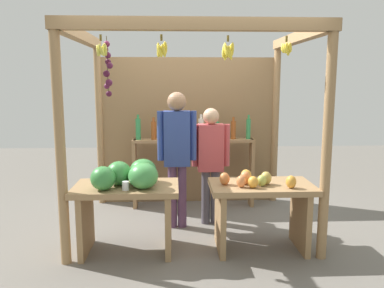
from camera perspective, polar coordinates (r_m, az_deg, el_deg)
ground_plane at (r=5.08m, az=-0.10°, el=-11.80°), size 12.00×12.00×0.00m
market_stall at (r=5.19m, az=-0.37°, el=4.78°), size 2.74×2.11×2.41m
fruit_counter_left at (r=4.16m, az=-9.36°, el=-6.85°), size 1.10×0.64×1.00m
fruit_counter_right at (r=4.28m, az=9.99°, el=-8.25°), size 1.10×0.64×0.88m
bottle_shelf_unit at (r=5.58m, az=0.17°, el=-1.12°), size 1.76×0.22×1.36m
vendor_man at (r=4.75m, az=-2.22°, el=-0.44°), size 0.48×0.23×1.70m
vendor_woman at (r=4.90m, az=2.77°, el=-1.80°), size 0.48×0.20×1.49m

